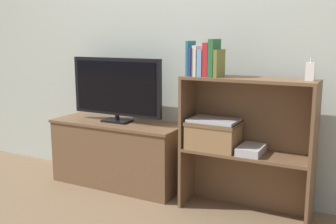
% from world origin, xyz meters
% --- Properties ---
extents(ground_plane, '(16.00, 16.00, 0.00)m').
position_xyz_m(ground_plane, '(0.00, 0.00, 0.00)').
color(ground_plane, brown).
extents(wall_back, '(10.00, 0.05, 2.40)m').
position_xyz_m(wall_back, '(0.00, 0.41, 1.20)').
color(wall_back, '#B2BCB2').
rests_on(wall_back, ground_plane).
extents(tv_stand, '(1.07, 0.40, 0.51)m').
position_xyz_m(tv_stand, '(-0.48, 0.19, 0.26)').
color(tv_stand, brown).
rests_on(tv_stand, ground_plane).
extents(tv, '(0.79, 0.14, 0.50)m').
position_xyz_m(tv, '(-0.48, 0.19, 0.78)').
color(tv, black).
rests_on(tv, tv_stand).
extents(bookshelf_lower_tier, '(0.86, 0.27, 0.43)m').
position_xyz_m(bookshelf_lower_tier, '(0.58, 0.19, 0.27)').
color(bookshelf_lower_tier, brown).
rests_on(bookshelf_lower_tier, ground_plane).
extents(bookshelf_upper_tier, '(0.86, 0.27, 0.49)m').
position_xyz_m(bookshelf_upper_tier, '(0.58, 0.19, 0.73)').
color(bookshelf_upper_tier, brown).
rests_on(bookshelf_upper_tier, bookshelf_lower_tier).
extents(book_teal, '(0.02, 0.13, 0.23)m').
position_xyz_m(book_teal, '(0.19, 0.10, 1.03)').
color(book_teal, '#1E7075').
rests_on(book_teal, bookshelf_upper_tier).
extents(book_navy, '(0.02, 0.16, 0.19)m').
position_xyz_m(book_navy, '(0.21, 0.10, 1.01)').
color(book_navy, navy).
rests_on(book_navy, bookshelf_upper_tier).
extents(book_ivory, '(0.03, 0.14, 0.20)m').
position_xyz_m(book_ivory, '(0.24, 0.10, 1.02)').
color(book_ivory, silver).
rests_on(book_ivory, bookshelf_upper_tier).
extents(book_skyblue, '(0.03, 0.14, 0.18)m').
position_xyz_m(book_skyblue, '(0.28, 0.10, 1.00)').
color(book_skyblue, '#709ECC').
rests_on(book_skyblue, bookshelf_upper_tier).
extents(book_crimson, '(0.04, 0.14, 0.22)m').
position_xyz_m(book_crimson, '(0.32, 0.10, 1.02)').
color(book_crimson, '#B22328').
rests_on(book_crimson, bookshelf_upper_tier).
extents(book_forest, '(0.03, 0.15, 0.24)m').
position_xyz_m(book_forest, '(0.36, 0.10, 1.04)').
color(book_forest, '#286638').
rests_on(book_forest, bookshelf_upper_tier).
extents(book_olive, '(0.02, 0.16, 0.18)m').
position_xyz_m(book_olive, '(0.39, 0.10, 1.00)').
color(book_olive, olive).
rests_on(book_olive, bookshelf_upper_tier).
extents(baby_monitor, '(0.05, 0.03, 0.14)m').
position_xyz_m(baby_monitor, '(0.94, 0.14, 0.97)').
color(baby_monitor, white).
rests_on(baby_monitor, bookshelf_upper_tier).
extents(storage_basket_left, '(0.34, 0.24, 0.18)m').
position_xyz_m(storage_basket_left, '(0.35, 0.12, 0.53)').
color(storage_basket_left, '#937047').
rests_on(storage_basket_left, bookshelf_lower_tier).
extents(laptop, '(0.32, 0.22, 0.02)m').
position_xyz_m(laptop, '(0.35, 0.12, 0.62)').
color(laptop, '#BCBCC1').
rests_on(laptop, storage_basket_left).
extents(magazine_stack, '(0.15, 0.23, 0.05)m').
position_xyz_m(magazine_stack, '(0.62, 0.13, 0.45)').
color(magazine_stack, '#B2B2B7').
rests_on(magazine_stack, bookshelf_lower_tier).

